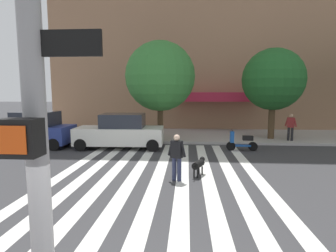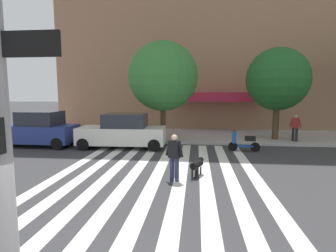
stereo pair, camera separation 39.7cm
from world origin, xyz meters
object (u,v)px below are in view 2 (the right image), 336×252
object	(u,v)px
pedestrian_dog_walker	(174,155)
parked_car_behind_first	(123,132)
parked_scooter	(244,142)
street_tree_nearest	(163,76)
street_tree_middle	(278,79)
parked_car_near_curb	(39,130)
pedestrian_bystander	(295,126)
dog_on_leash	(197,164)

from	to	relation	value
pedestrian_dog_walker	parked_car_behind_first	bearing A→B (deg)	121.47
parked_car_behind_first	parked_scooter	world-z (taller)	parked_car_behind_first
street_tree_nearest	street_tree_middle	bearing A→B (deg)	6.45
parked_car_near_curb	parked_scooter	size ratio (longest dim) A/B	2.62
parked_scooter	street_tree_middle	world-z (taller)	street_tree_middle
parked_scooter	street_tree_nearest	bearing A→B (deg)	152.10
parked_car_near_curb	street_tree_nearest	size ratio (longest dim) A/B	0.70
street_tree_nearest	pedestrian_dog_walker	world-z (taller)	street_tree_nearest
parked_car_near_curb	pedestrian_dog_walker	xyz separation A→B (m)	(8.29, -5.45, -0.02)
parked_car_behind_first	parked_scooter	bearing A→B (deg)	-2.31
parked_car_behind_first	pedestrian_bystander	world-z (taller)	parked_car_behind_first
parked_scooter	pedestrian_dog_walker	xyz separation A→B (m)	(-3.26, -5.18, 0.45)
parked_car_behind_first	street_tree_nearest	world-z (taller)	street_tree_nearest
dog_on_leash	street_tree_middle	bearing A→B (deg)	57.74
street_tree_nearest	pedestrian_bystander	xyz separation A→B (m)	(7.99, 0.07, -2.99)
parked_scooter	pedestrian_dog_walker	distance (m)	6.14
parked_car_behind_first	street_tree_middle	world-z (taller)	street_tree_middle
dog_on_leash	pedestrian_dog_walker	bearing A→B (deg)	-142.32
parked_car_near_curb	street_tree_middle	bearing A→B (deg)	11.94
street_tree_middle	parked_scooter	bearing A→B (deg)	-127.30
street_tree_nearest	street_tree_middle	xyz separation A→B (m)	(7.05, 0.80, -0.18)
parked_scooter	dog_on_leash	world-z (taller)	parked_scooter
street_tree_nearest	dog_on_leash	bearing A→B (deg)	-73.09
street_tree_nearest	street_tree_middle	size ratio (longest dim) A/B	1.07
parked_car_behind_first	parked_scooter	xyz separation A→B (m)	(6.60, -0.27, -0.42)
pedestrian_dog_walker	dog_on_leash	bearing A→B (deg)	37.68
parked_car_near_curb	pedestrian_bystander	bearing A→B (deg)	8.49
pedestrian_bystander	parked_scooter	bearing A→B (deg)	-143.74
street_tree_nearest	pedestrian_bystander	bearing A→B (deg)	0.47
parked_car_near_curb	dog_on_leash	size ratio (longest dim) A/B	4.25
dog_on_leash	pedestrian_bystander	xyz separation A→B (m)	(5.86, 7.06, 0.63)
pedestrian_dog_walker	pedestrian_bystander	bearing A→B (deg)	49.07
parked_scooter	pedestrian_dog_walker	world-z (taller)	pedestrian_dog_walker
street_tree_nearest	pedestrian_dog_walker	size ratio (longest dim) A/B	3.70
parked_car_behind_first	parked_scooter	size ratio (longest dim) A/B	2.97
dog_on_leash	pedestrian_bystander	distance (m)	9.20
pedestrian_dog_walker	parked_scooter	bearing A→B (deg)	57.85
street_tree_nearest	parked_car_near_curb	bearing A→B (deg)	-162.72
street_tree_middle	pedestrian_dog_walker	world-z (taller)	street_tree_middle
dog_on_leash	pedestrian_bystander	bearing A→B (deg)	50.31
parked_car_behind_first	pedestrian_dog_walker	bearing A→B (deg)	-58.53
street_tree_middle	street_tree_nearest	bearing A→B (deg)	-173.55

